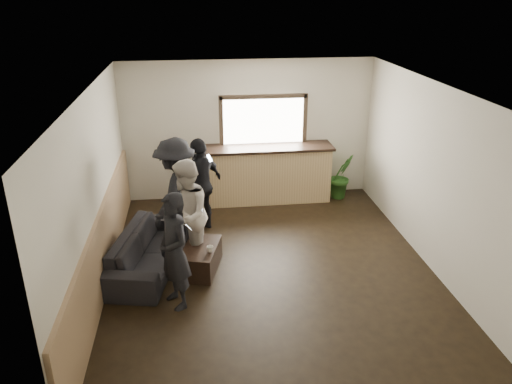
{
  "coord_description": "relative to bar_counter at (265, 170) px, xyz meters",
  "views": [
    {
      "loc": [
        -1.06,
        -6.66,
        4.12
      ],
      "look_at": [
        -0.17,
        0.4,
        1.14
      ],
      "focal_mm": 35.0,
      "sensor_mm": 36.0,
      "label": 1
    }
  ],
  "objects": [
    {
      "name": "cup_a",
      "position": [
        -1.37,
        -2.41,
        -0.2
      ],
      "size": [
        0.14,
        0.14,
        0.09
      ],
      "primitive_type": "imported",
      "rotation": [
        0.0,
        0.0,
        1.4
      ],
      "color": "silver",
      "rests_on": "coffee_table"
    },
    {
      "name": "coffee_table",
      "position": [
        -1.36,
        -2.58,
        -0.44
      ],
      "size": [
        0.7,
        0.98,
        0.39
      ],
      "primitive_type": "cube",
      "rotation": [
        0.0,
        0.0,
        -0.26
      ],
      "color": "black",
      "rests_on": "ground"
    },
    {
      "name": "ground",
      "position": [
        -0.3,
        -2.7,
        -0.64
      ],
      "size": [
        5.0,
        6.0,
        0.01
      ],
      "primitive_type": "cube",
      "color": "black"
    },
    {
      "name": "person_b",
      "position": [
        -1.55,
        -2.39,
        0.22
      ],
      "size": [
        0.69,
        0.87,
        1.73
      ],
      "rotation": [
        0.0,
        0.0,
        -1.62
      ],
      "color": "beige",
      "rests_on": "ground"
    },
    {
      "name": "room_shell",
      "position": [
        -1.04,
        -2.7,
        0.83
      ],
      "size": [
        5.01,
        6.01,
        2.8
      ],
      "color": "silver",
      "rests_on": "ground"
    },
    {
      "name": "bar_counter",
      "position": [
        0.0,
        0.0,
        0.0
      ],
      "size": [
        2.7,
        0.68,
        2.13
      ],
      "color": "tan",
      "rests_on": "ground"
    },
    {
      "name": "potted_plant",
      "position": [
        1.58,
        -0.06,
        -0.17
      ],
      "size": [
        0.63,
        0.57,
        0.94
      ],
      "primitive_type": "imported",
      "rotation": [
        0.0,
        0.0,
        0.34
      ],
      "color": "#2D6623",
      "rests_on": "ground"
    },
    {
      "name": "person_c",
      "position": [
        -1.71,
        -1.7,
        0.29
      ],
      "size": [
        1.17,
        1.39,
        1.87
      ],
      "rotation": [
        0.0,
        0.0,
        -2.05
      ],
      "color": "black",
      "rests_on": "ground"
    },
    {
      "name": "person_a",
      "position": [
        -1.71,
        -3.45,
        0.19
      ],
      "size": [
        0.63,
        0.72,
        1.65
      ],
      "rotation": [
        0.0,
        0.0,
        -1.09
      ],
      "color": "black",
      "rests_on": "ground"
    },
    {
      "name": "person_d",
      "position": [
        -1.3,
        -1.17,
        0.21
      ],
      "size": [
        0.98,
        1.02,
        1.71
      ],
      "rotation": [
        0.0,
        0.0,
        -2.32
      ],
      "color": "black",
      "rests_on": "ground"
    },
    {
      "name": "cup_b",
      "position": [
        -1.22,
        -2.75,
        -0.2
      ],
      "size": [
        0.13,
        0.13,
        0.09
      ],
      "primitive_type": "imported",
      "rotation": [
        0.0,
        0.0,
        4.29
      ],
      "color": "silver",
      "rests_on": "coffee_table"
    },
    {
      "name": "sofa",
      "position": [
        -2.16,
        -2.41,
        -0.34
      ],
      "size": [
        1.24,
        2.21,
        0.61
      ],
      "primitive_type": "imported",
      "rotation": [
        0.0,
        0.0,
        1.35
      ],
      "color": "black",
      "rests_on": "ground"
    }
  ]
}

